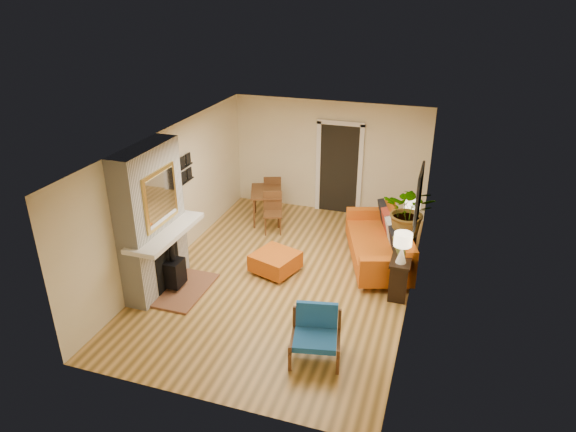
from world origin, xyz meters
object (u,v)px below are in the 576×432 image
lamp_near (403,244)px  houseplant (410,211)px  blue_chair (316,330)px  lamp_far (412,209)px  ottoman (275,261)px  sofa (382,243)px  console_table (405,250)px  dining_table (269,197)px

lamp_near → houseplant: 1.04m
blue_chair → houseplant: houseplant is taller
houseplant → lamp_far: bearing=88.7°
ottoman → lamp_near: (2.29, -0.21, 0.84)m
sofa → console_table: size_ratio=1.35×
ottoman → houseplant: size_ratio=0.94×
ottoman → blue_chair: bearing=-56.5°
ottoman → houseplant: bearing=19.7°
ottoman → blue_chair: size_ratio=1.13×
console_table → lamp_far: (0.00, 0.75, 0.49)m
ottoman → dining_table: size_ratio=0.56×
console_table → houseplant: (-0.01, 0.30, 0.65)m
sofa → dining_table: bearing=157.6°
dining_table → ottoman: bearing=-67.4°
lamp_far → houseplant: bearing=-91.3°
sofa → blue_chair: size_ratio=2.97×
sofa → lamp_far: size_ratio=4.61×
blue_chair → lamp_far: size_ratio=1.55×
houseplant → dining_table: bearing=157.7°
dining_table → lamp_far: (3.17, -0.85, 0.48)m
ottoman → lamp_far: (2.29, 1.26, 0.84)m
dining_table → console_table: (3.17, -1.60, -0.00)m
dining_table → lamp_near: (3.17, -2.33, 0.48)m
blue_chair → lamp_far: bearing=73.6°
console_table → houseplant: bearing=91.9°
sofa → blue_chair: 3.05m
blue_chair → sofa: bearing=80.5°
dining_table → console_table: 3.55m
sofa → lamp_near: lamp_near is taller
console_table → lamp_near: lamp_near is taller
lamp_near → sofa: bearing=110.9°
blue_chair → ottoman: bearing=123.5°
sofa → dining_table: size_ratio=1.48×
ottoman → houseplant: houseplant is taller
dining_table → sofa: bearing=-22.4°
blue_chair → dining_table: dining_table is taller
lamp_far → console_table: bearing=-90.0°
console_table → blue_chair: bearing=-110.9°
sofa → lamp_near: 1.46m
ottoman → console_table: bearing=12.7°
blue_chair → console_table: (0.96, 2.53, 0.17)m
ottoman → console_table: console_table is taller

